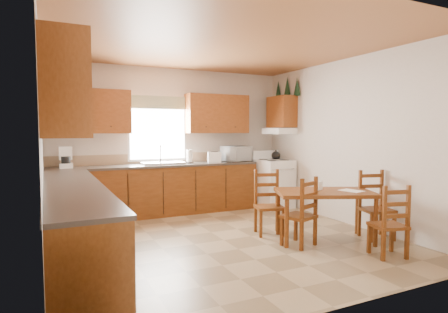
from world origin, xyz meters
name	(u,v)px	position (x,y,z in m)	size (l,w,h in m)	color
floor	(224,240)	(0.00, 0.00, 0.00)	(4.50, 4.50, 0.00)	#8F7956
ceiling	(224,44)	(0.00, 0.00, 2.70)	(4.50, 4.50, 0.00)	#9B5F33
wall_left	(42,147)	(-2.25, 0.00, 1.35)	(4.50, 4.50, 0.00)	beige
wall_right	(348,142)	(2.25, 0.00, 1.35)	(4.50, 4.50, 0.00)	beige
wall_back	(173,140)	(0.00, 2.25, 1.35)	(4.50, 4.50, 0.00)	beige
wall_front	(340,152)	(0.00, -2.25, 1.35)	(4.50, 4.50, 0.00)	beige
lower_cab_back	(159,191)	(-0.38, 1.95, 0.44)	(3.75, 0.60, 0.88)	#683411
lower_cab_left	(74,227)	(-1.95, -0.15, 0.44)	(0.60, 3.60, 0.88)	#683411
counter_back	(158,165)	(-0.38, 1.95, 0.90)	(3.75, 0.63, 0.04)	#3D342E
counter_left	(73,187)	(-1.95, -0.15, 0.90)	(0.63, 3.60, 0.04)	#3D342E
backsplash	(154,158)	(-0.38, 2.24, 1.01)	(3.75, 0.01, 0.18)	#927758
upper_cab_back_left	(88,111)	(-1.55, 2.08, 1.85)	(1.41, 0.33, 0.75)	brown
upper_cab_back_right	(217,114)	(0.86, 2.08, 1.85)	(1.25, 0.33, 0.75)	brown
upper_cab_left	(57,101)	(-2.08, -0.15, 1.85)	(0.33, 3.60, 0.75)	brown
upper_cab_stove	(282,112)	(2.08, 1.65, 1.90)	(0.33, 0.62, 0.62)	brown
range_hood	(279,131)	(2.03, 1.65, 1.52)	(0.44, 0.62, 0.12)	white
window_frame	(158,129)	(-0.30, 2.22, 1.55)	(1.13, 0.02, 1.18)	white
window_pane	(158,129)	(-0.30, 2.21, 1.55)	(1.05, 0.01, 1.10)	white
window_valance	(158,102)	(-0.30, 2.19, 2.05)	(1.19, 0.01, 0.24)	#3E5935
sink_basin	(162,163)	(-0.30, 1.95, 0.94)	(0.75, 0.45, 0.04)	silver
pine_decal_a	(297,86)	(2.21, 1.33, 2.38)	(0.22, 0.22, 0.36)	#14321D
pine_decal_b	(287,86)	(2.21, 1.65, 2.42)	(0.22, 0.22, 0.36)	#14321D
pine_decal_c	(278,90)	(2.21, 1.97, 2.38)	(0.22, 0.22, 0.36)	#14321D
stove	(273,184)	(1.88, 1.61, 0.46)	(0.63, 0.65, 0.93)	white
coffeemaker	(66,158)	(-1.92, 1.95, 1.09)	(0.20, 0.24, 0.34)	white
paper_towel	(189,156)	(0.22, 1.94, 1.05)	(0.11, 0.11, 0.25)	white
toaster	(214,157)	(0.71, 1.88, 1.02)	(0.24, 0.16, 0.20)	white
microwave	(236,154)	(1.21, 1.95, 1.07)	(0.50, 0.36, 0.30)	white
dining_table	(324,216)	(1.26, -0.61, 0.35)	(1.30, 0.74, 0.70)	#683411
chair_near_left	(388,220)	(1.51, -1.47, 0.44)	(0.37, 0.35, 0.88)	#683411
chair_near_right	(299,211)	(0.80, -0.65, 0.46)	(0.38, 0.37, 0.92)	#683411
chair_far_left	(269,203)	(0.74, -0.02, 0.47)	(0.39, 0.38, 0.94)	#683411
chair_far_right	(377,205)	(1.99, -0.86, 0.48)	(0.40, 0.38, 0.95)	#683411
table_paper	(351,191)	(1.60, -0.77, 0.70)	(0.22, 0.30, 0.00)	white
table_card	(320,186)	(1.24, -0.53, 0.76)	(0.09, 0.02, 0.12)	white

